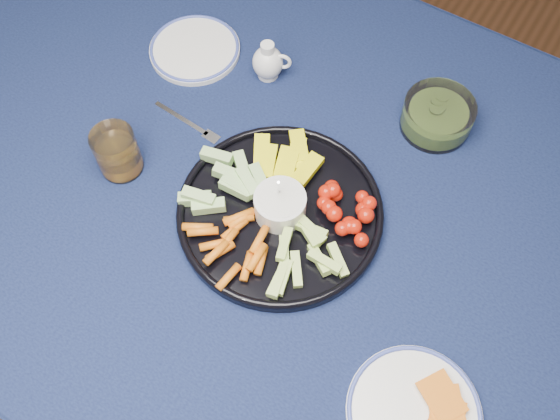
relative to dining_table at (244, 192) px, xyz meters
The scene contains 8 objects.
dining_table is the anchor object (origin of this frame).
crudite_platter 0.16m from the dining_table, 24.68° to the right, with size 0.34×0.34×0.11m.
creamer_pitcher 0.25m from the dining_table, 109.88° to the left, with size 0.07×0.06×0.08m.
pickle_bowl 0.37m from the dining_table, 46.27° to the left, with size 0.13×0.13×0.06m.
cheese_plate 0.50m from the dining_table, 26.54° to the right, with size 0.19×0.19×0.02m.
juice_tumbler 0.24m from the dining_table, 148.18° to the right, with size 0.07×0.07×0.09m.
fork_left 0.16m from the dining_table, 168.59° to the left, with size 0.15×0.02×0.00m.
side_plate_extra 0.30m from the dining_table, 142.41° to the left, with size 0.18×0.18×0.01m.
Camera 1 is at (0.37, -0.47, 1.66)m, focal length 40.00 mm.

